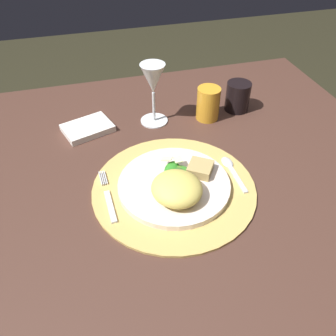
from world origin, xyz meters
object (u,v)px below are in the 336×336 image
fork (108,198)px  napkin (88,128)px  wine_glass (153,82)px  spoon (231,168)px  dark_tumbler (238,96)px  dinner_plate (174,185)px  dining_table (149,225)px  amber_tumbler (208,104)px

fork → napkin: napkin is taller
wine_glass → napkin: bearing=179.1°
spoon → wine_glass: 0.30m
fork → dark_tumbler: dark_tumbler is taller
dinner_plate → fork: size_ratio=1.56×
spoon → dark_tumbler: dark_tumbler is taller
fork → napkin: 0.28m
napkin → wine_glass: bearing=-0.9°
dining_table → fork: 0.21m
dinner_plate → spoon: 0.15m
dining_table → amber_tumbler: amber_tumbler is taller
spoon → wine_glass: (-0.12, 0.25, 0.11)m
napkin → dark_tumbler: dark_tumbler is taller
fork → amber_tumbler: amber_tumbler is taller
dinner_plate → amber_tumbler: 0.31m
wine_glass → dinner_plate: bearing=-94.5°
napkin → wine_glass: wine_glass is taller
dining_table → spoon: size_ratio=10.17×
dining_table → dinner_plate: 0.20m
fork → amber_tumbler: size_ratio=1.72×
napkin → dark_tumbler: size_ratio=1.49×
spoon → wine_glass: bearing=116.2°
wine_glass → dark_tumbler: bearing=-0.3°
dining_table → dinner_plate: size_ratio=5.20×
dining_table → dinner_plate: dinner_plate is taller
dark_tumbler → dining_table: bearing=-145.7°
fork → dark_tumbler: (0.42, 0.27, 0.03)m
napkin → dining_table: bearing=-63.3°
napkin → amber_tumbler: 0.34m
napkin → wine_glass: 0.22m
amber_tumbler → dinner_plate: bearing=-124.1°
spoon → napkin: (-0.31, 0.25, 0.00)m
dining_table → dark_tumbler: bearing=34.3°
dinner_plate → amber_tumbler: size_ratio=2.68×
napkin → dark_tumbler: 0.43m
dining_table → dinner_plate: bearing=-47.7°
fork → wine_glass: 0.34m
wine_glass → amber_tumbler: 0.17m
dinner_plate → spoon: dinner_plate is taller
dinner_plate → dark_tumbler: size_ratio=2.95×
amber_tumbler → dark_tumbler: 0.10m
dining_table → napkin: (-0.11, 0.22, 0.18)m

